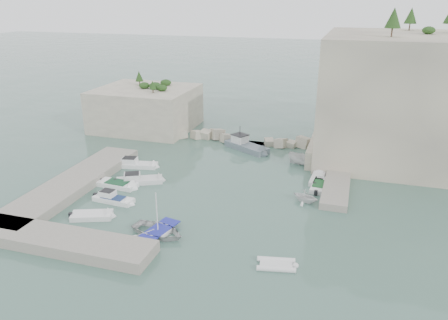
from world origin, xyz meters
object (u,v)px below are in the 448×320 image
(motorboat_b, at_px, (140,183))
(motorboat_d, at_px, (114,202))
(tender_east_a, at_px, (305,202))
(work_boat, at_px, (247,150))
(tender_east_b, at_px, (319,188))
(tender_east_c, at_px, (317,181))
(motorboat_c, at_px, (118,186))
(motorboat_e, at_px, (92,218))
(rowboat, at_px, (158,235))
(tender_east_d, at_px, (305,165))
(inflatable_dinghy, at_px, (276,266))
(motorboat_a, at_px, (136,167))

(motorboat_b, bearing_deg, motorboat_d, -119.15)
(tender_east_a, bearing_deg, work_boat, 55.40)
(tender_east_b, height_order, tender_east_c, same)
(motorboat_c, bearing_deg, motorboat_b, 47.03)
(motorboat_e, relative_size, rowboat, 0.83)
(motorboat_b, distance_m, work_boat, 18.62)
(motorboat_b, relative_size, tender_east_c, 1.32)
(motorboat_e, height_order, tender_east_b, same)
(motorboat_e, distance_m, work_boat, 27.59)
(motorboat_e, relative_size, tender_east_b, 0.96)
(rowboat, xyz_separation_m, tender_east_d, (11.23, 22.91, 0.00))
(inflatable_dinghy, height_order, tender_east_c, tender_east_c)
(tender_east_a, distance_m, tender_east_c, 6.47)
(motorboat_c, bearing_deg, motorboat_a, 102.54)
(motorboat_d, bearing_deg, tender_east_b, 30.33)
(inflatable_dinghy, xyz_separation_m, tender_east_b, (1.90, 17.63, 0.00))
(motorboat_c, relative_size, tender_east_b, 1.13)
(motorboat_b, distance_m, tender_east_b, 22.08)
(rowboat, bearing_deg, motorboat_d, 69.16)
(motorboat_e, bearing_deg, motorboat_a, 79.06)
(inflatable_dinghy, bearing_deg, motorboat_c, 142.44)
(motorboat_d, xyz_separation_m, tender_east_a, (20.66, 6.41, 0.00))
(motorboat_c, distance_m, tender_east_b, 24.48)
(tender_east_a, bearing_deg, tender_east_b, 5.55)
(motorboat_e, bearing_deg, tender_east_c, 17.32)
(motorboat_a, distance_m, rowboat, 18.80)
(motorboat_e, distance_m, tender_east_a, 23.31)
(motorboat_e, distance_m, tender_east_b, 26.43)
(tender_east_d, bearing_deg, tender_east_c, -145.25)
(motorboat_e, relative_size, inflatable_dinghy, 1.26)
(rowboat, bearing_deg, work_boat, 7.78)
(motorboat_e, bearing_deg, motorboat_d, 66.53)
(tender_east_c, bearing_deg, tender_east_b, -165.62)
(motorboat_e, xyz_separation_m, tender_east_b, (21.97, 14.70, 0.00))
(motorboat_e, bearing_deg, inflatable_dinghy, -29.04)
(motorboat_b, height_order, rowboat, motorboat_b)
(motorboat_b, height_order, tender_east_c, motorboat_b)
(motorboat_d, height_order, rowboat, motorboat_d)
(motorboat_a, xyz_separation_m, tender_east_c, (24.03, 2.43, 0.00))
(rowboat, xyz_separation_m, work_boat, (2.01, 26.78, 0.00))
(motorboat_d, distance_m, motorboat_e, 4.02)
(motorboat_c, bearing_deg, tender_east_a, 10.74)
(tender_east_d, distance_m, work_boat, 10.00)
(motorboat_c, relative_size, work_boat, 0.67)
(motorboat_c, bearing_deg, motorboat_e, -74.55)
(motorboat_a, bearing_deg, tender_east_c, -4.84)
(motorboat_e, relative_size, tender_east_a, 1.54)
(inflatable_dinghy, bearing_deg, rowboat, 160.41)
(tender_east_b, distance_m, tender_east_d, 7.58)
(rowboat, relative_size, work_boat, 0.69)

